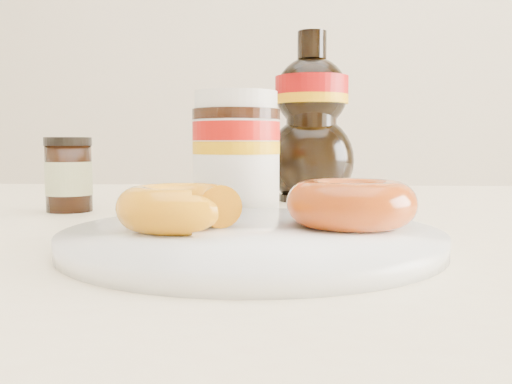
# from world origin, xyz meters

# --- Properties ---
(dining_table) EXTENTS (1.40, 0.90, 0.75)m
(dining_table) POSITION_xyz_m (0.00, 0.10, 0.67)
(dining_table) COLOR beige
(dining_table) RESTS_ON ground
(plate) EXTENTS (0.26, 0.26, 0.01)m
(plate) POSITION_xyz_m (-0.02, -0.04, 0.76)
(plate) COLOR white
(plate) RESTS_ON dining_table
(donut_bitten) EXTENTS (0.11, 0.11, 0.03)m
(donut_bitten) POSITION_xyz_m (-0.07, -0.04, 0.78)
(donut_bitten) COLOR orange
(donut_bitten) RESTS_ON plate
(donut_whole) EXTENTS (0.10, 0.10, 0.03)m
(donut_whole) POSITION_xyz_m (0.05, -0.02, 0.78)
(donut_whole) COLOR #923909
(donut_whole) RESTS_ON plate
(nutella_jar) EXTENTS (0.09, 0.09, 0.12)m
(nutella_jar) POSITION_xyz_m (-0.05, 0.14, 0.82)
(nutella_jar) COLOR white
(nutella_jar) RESTS_ON dining_table
(syrup_bottle) EXTENTS (0.12, 0.10, 0.21)m
(syrup_bottle) POSITION_xyz_m (0.03, 0.29, 0.85)
(syrup_bottle) COLOR black
(syrup_bottle) RESTS_ON dining_table
(dark_jar) EXTENTS (0.05, 0.05, 0.08)m
(dark_jar) POSITION_xyz_m (-0.23, 0.16, 0.79)
(dark_jar) COLOR black
(dark_jar) RESTS_ON dining_table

